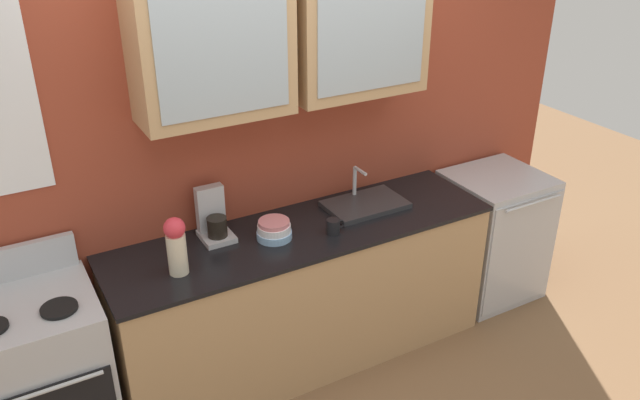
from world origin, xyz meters
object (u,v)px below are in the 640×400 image
object	(u,v)px
stove_range	(41,379)
vase	(176,244)
sink_faucet	(365,204)
cup_near_sink	(334,226)
bowl_stack	(274,229)
coffee_maker	(214,219)
dishwasher	(492,235)

from	to	relation	value
stove_range	vase	bearing A→B (deg)	-6.04
stove_range	sink_faucet	bearing A→B (deg)	2.18
cup_near_sink	vase	bearing A→B (deg)	177.69
bowl_stack	coffee_maker	distance (m)	0.33
stove_range	coffee_maker	bearing A→B (deg)	9.92
stove_range	bowl_stack	xyz separation A→B (m)	(1.30, 0.01, 0.49)
bowl_stack	cup_near_sink	xyz separation A→B (m)	(0.31, -0.12, -0.01)
sink_faucet	coffee_maker	xyz separation A→B (m)	(-0.92, 0.10, 0.09)
stove_range	vase	distance (m)	0.95
bowl_stack	vase	size ratio (longest dim) A/B	0.63
stove_range	cup_near_sink	bearing A→B (deg)	-4.00
cup_near_sink	coffee_maker	xyz separation A→B (m)	(-0.59, 0.29, 0.07)
vase	coffee_maker	world-z (taller)	vase
sink_faucet	coffee_maker	size ratio (longest dim) A/B	1.65
coffee_maker	stove_range	bearing A→B (deg)	-170.08
sink_faucet	stove_range	bearing A→B (deg)	-177.82
dishwasher	sink_faucet	bearing A→B (deg)	175.62
stove_range	cup_near_sink	size ratio (longest dim) A/B	9.78
stove_range	dishwasher	bearing A→B (deg)	-0.08
dishwasher	cup_near_sink	bearing A→B (deg)	-175.38
cup_near_sink	coffee_maker	size ratio (longest dim) A/B	0.38
sink_faucet	dishwasher	xyz separation A→B (m)	(1.02, -0.08, -0.47)
vase	stove_range	bearing A→B (deg)	173.96
stove_range	coffee_maker	world-z (taller)	coffee_maker
dishwasher	coffee_maker	xyz separation A→B (m)	(-1.94, 0.18, 0.56)
stove_range	bowl_stack	distance (m)	1.39
dishwasher	coffee_maker	bearing A→B (deg)	174.62
stove_range	bowl_stack	bearing A→B (deg)	0.23
bowl_stack	cup_near_sink	bearing A→B (deg)	-20.66
coffee_maker	sink_faucet	bearing A→B (deg)	-6.47
bowl_stack	vase	xyz separation A→B (m)	(-0.57, -0.08, 0.11)
bowl_stack	coffee_maker	world-z (taller)	coffee_maker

